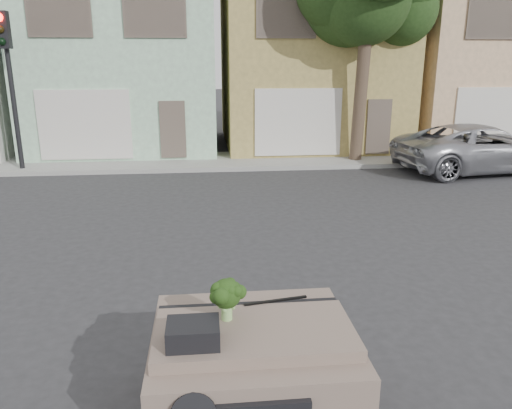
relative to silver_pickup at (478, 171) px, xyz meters
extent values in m
plane|color=#303033|center=(-8.71, -8.20, 0.00)|extent=(120.00, 120.00, 0.00)
cube|color=gray|center=(-8.71, 2.30, 0.07)|extent=(40.00, 3.00, 0.15)
cube|color=#A7D1AE|center=(-12.21, 6.30, 3.77)|extent=(7.20, 8.20, 7.55)
cube|color=tan|center=(-4.71, 6.30, 3.77)|extent=(7.20, 8.20, 7.55)
cube|color=#D7AC82|center=(2.79, 6.30, 3.77)|extent=(7.20, 8.20, 7.55)
imported|color=#A4A4AC|center=(0.00, 0.00, 0.00)|extent=(5.99, 3.34, 1.58)
cube|color=black|center=(-15.21, 1.30, 2.55)|extent=(0.40, 0.40, 5.10)
cube|color=#213B16|center=(-3.71, 1.60, 4.25)|extent=(4.40, 4.00, 8.50)
cube|color=#776357|center=(-8.71, -11.20, 0.56)|extent=(2.00, 1.80, 1.12)
cube|color=black|center=(-9.29, -11.55, 1.22)|extent=(0.48, 0.38, 0.20)
cube|color=black|center=(-8.43, -10.82, 1.13)|extent=(0.69, 0.15, 0.02)
cube|color=#1B330F|center=(-8.97, -11.14, 1.34)|extent=(0.51, 0.51, 0.44)
camera|label=1|loc=(-9.13, -15.60, 3.60)|focal=35.00mm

